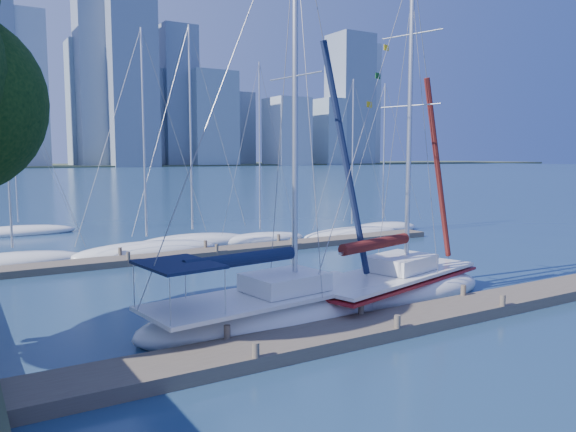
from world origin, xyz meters
TOP-DOWN VIEW (x-y plane):
  - ground at (0.00, 0.00)m, footprint 700.00×700.00m
  - near_dock at (0.00, 0.00)m, footprint 26.00×2.00m
  - far_dock at (2.00, 16.00)m, footprint 30.00×1.80m
  - sailboat_navy at (-2.69, 2.48)m, footprint 9.71×4.20m
  - sailboat_maroon at (3.19, 2.98)m, footprint 9.81×5.38m
  - bg_boat_0 at (-9.13, 18.40)m, footprint 7.60×4.65m
  - bg_boat_1 at (-2.20, 17.82)m, footprint 8.90×4.55m
  - bg_boat_2 at (1.24, 19.45)m, footprint 8.22×3.37m
  - bg_boat_3 at (5.81, 18.93)m, footprint 6.92×3.68m
  - bg_boat_4 at (12.58, 17.78)m, footprint 8.28×3.75m
  - bg_boat_5 at (16.31, 18.78)m, footprint 6.80×3.77m
  - bg_boat_6 at (-7.63, 31.11)m, footprint 7.98×5.11m
  - skyline at (23.82, 289.86)m, footprint 502.33×51.31m

SIDE VIEW (x-z plane):
  - ground at x=0.00m, z-range 0.00..0.00m
  - far_dock at x=2.00m, z-range 0.00..0.36m
  - near_dock at x=0.00m, z-range 0.00..0.40m
  - bg_boat_6 at x=-7.63m, z-range -5.35..5.81m
  - bg_boat_4 at x=12.58m, z-range -5.45..5.91m
  - bg_boat_3 at x=5.81m, z-range -5.81..6.28m
  - bg_boat_0 at x=-9.13m, z-range -5.63..6.13m
  - bg_boat_5 at x=16.31m, z-range -5.46..5.96m
  - bg_boat_1 at x=-2.20m, z-range -6.33..6.89m
  - bg_boat_2 at x=1.24m, z-range -6.76..7.34m
  - sailboat_maroon at x=3.19m, z-range -5.92..7.94m
  - sailboat_navy at x=-2.69m, z-range -6.42..8.64m
  - skyline at x=23.82m, z-range -26.41..96.31m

